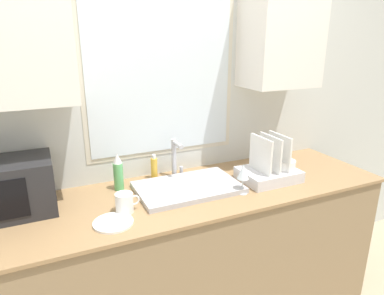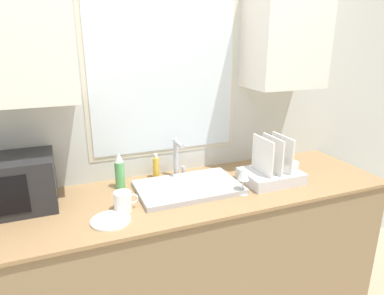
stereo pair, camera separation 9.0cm
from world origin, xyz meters
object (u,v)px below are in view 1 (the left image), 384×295
at_px(spray_bottle, 118,172).
at_px(wine_glass, 243,173).
at_px(faucet, 175,156).
at_px(microwave, 1,189).
at_px(soap_bottle, 154,168).
at_px(mug_near_sink, 125,203).
at_px(dish_rack, 270,170).

bearing_deg(spray_bottle, wine_glass, -28.72).
height_order(faucet, microwave, microwave).
bearing_deg(soap_bottle, faucet, -14.40).
bearing_deg(mug_near_sink, soap_bottle, 51.98).
distance_m(faucet, wine_glass, 0.46).
distance_m(microwave, dish_rack, 1.52).
xyz_separation_m(faucet, wine_glass, (0.26, -0.38, -0.02)).
relative_size(mug_near_sink, wine_glass, 0.71).
bearing_deg(soap_bottle, dish_rack, -25.76).
xyz_separation_m(faucet, soap_bottle, (-0.13, 0.03, -0.07)).
height_order(mug_near_sink, wine_glass, wine_glass).
xyz_separation_m(microwave, soap_bottle, (0.84, 0.12, -0.07)).
xyz_separation_m(dish_rack, mug_near_sink, (-0.94, -0.04, -0.02)).
height_order(dish_rack, wine_glass, dish_rack).
bearing_deg(microwave, dish_rack, -7.58).
bearing_deg(mug_near_sink, dish_rack, 2.24).
height_order(dish_rack, spray_bottle, dish_rack).
bearing_deg(microwave, soap_bottle, 8.08).
relative_size(faucet, dish_rack, 0.72).
xyz_separation_m(microwave, dish_rack, (1.50, -0.20, -0.07)).
distance_m(mug_near_sink, wine_glass, 0.68).
relative_size(faucet, soap_bottle, 1.56).
bearing_deg(dish_rack, microwave, 172.42).
xyz_separation_m(microwave, mug_near_sink, (0.56, -0.24, -0.09)).
xyz_separation_m(mug_near_sink, wine_glass, (0.67, -0.06, 0.08)).
distance_m(soap_bottle, mug_near_sink, 0.45).
relative_size(faucet, microwave, 0.51).
xyz_separation_m(dish_rack, spray_bottle, (-0.90, 0.25, 0.04)).
height_order(microwave, dish_rack, dish_rack).
bearing_deg(wine_glass, dish_rack, 19.87).
bearing_deg(soap_bottle, wine_glass, -46.56).
xyz_separation_m(faucet, spray_bottle, (-0.38, -0.03, -0.04)).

